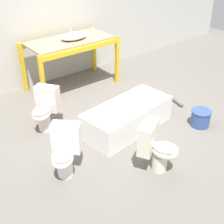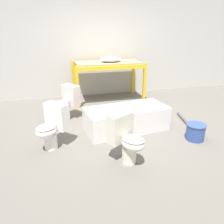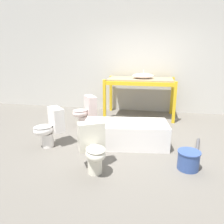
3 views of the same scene
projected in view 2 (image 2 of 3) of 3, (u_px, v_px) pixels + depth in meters
name	position (u px, v px, depth m)	size (l,w,h in m)	color
ground_plane	(126.00, 124.00, 4.43)	(12.00, 12.00, 0.00)	#666059
warehouse_wall_rear	(101.00, 37.00, 5.92)	(10.80, 0.08, 3.20)	beige
shelving_rack	(108.00, 68.00, 5.65)	(1.79, 0.91, 1.02)	gold
sink_basin	(111.00, 59.00, 5.55)	(0.54, 0.36, 0.22)	silver
bathtub_main	(126.00, 117.00, 4.12)	(1.61, 0.86, 0.44)	white
toilet_near	(126.00, 137.00, 3.10)	(0.54, 0.62, 0.71)	silver
toilet_far	(67.00, 102.00, 4.59)	(0.62, 0.57, 0.71)	silver
toilet_extra	(52.00, 125.00, 3.48)	(0.60, 0.60, 0.71)	white
bucket_white	(196.00, 132.00, 3.78)	(0.34, 0.34, 0.29)	#334C8C
loose_pipe	(182.00, 118.00, 4.67)	(0.18, 0.56, 0.06)	#4C4C51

